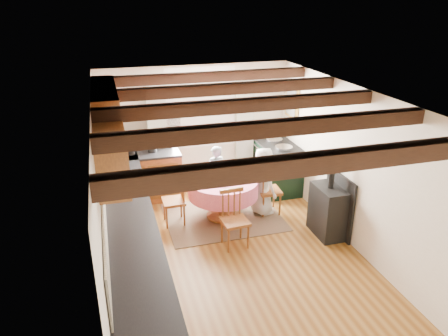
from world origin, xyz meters
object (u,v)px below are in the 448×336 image
object	(u,v)px
dining_table	(223,199)
cast_iron_stove	(329,198)
child_right	(263,182)
chair_left	(174,199)
chair_near	(235,219)
aga_range	(278,167)
child_far	(216,174)
chair_right	(269,189)
cup	(222,180)

from	to	relation	value
dining_table	cast_iron_stove	xyz separation A→B (m)	(1.45, -0.97, 0.28)
child_right	chair_left	bearing A→B (deg)	76.45
chair_near	cast_iron_stove	world-z (taller)	cast_iron_stove
chair_near	chair_left	size ratio (longest dim) A/B	1.02
dining_table	chair_near	world-z (taller)	chair_near
aga_range	child_right	xyz separation A→B (m)	(-0.62, -0.83, 0.13)
cast_iron_stove	child_right	xyz separation A→B (m)	(-0.73, 0.95, -0.04)
aga_range	child_far	world-z (taller)	child_far
dining_table	child_far	world-z (taller)	child_far
chair_left	child_right	world-z (taller)	child_right
dining_table	chair_left	bearing A→B (deg)	176.70
chair_right	child_right	size ratio (longest dim) A/B	0.76
dining_table	aga_range	distance (m)	1.57
cast_iron_stove	chair_near	bearing A→B (deg)	176.92
aga_range	cast_iron_stove	bearing A→B (deg)	-86.47
dining_table	child_far	size ratio (longest dim) A/B	1.10
child_far	cup	world-z (taller)	child_far
chair_right	child_right	bearing A→B (deg)	81.09
chair_right	cast_iron_stove	bearing A→B (deg)	-142.96
chair_right	cast_iron_stove	distance (m)	1.14
child_far	chair_left	bearing A→B (deg)	21.27
aga_range	cup	xyz separation A→B (m)	(-1.39, -0.95, 0.30)
chair_left	cup	bearing A→B (deg)	77.35
chair_left	aga_range	bearing A→B (deg)	110.10
aga_range	cup	size ratio (longest dim) A/B	9.25
child_far	child_right	size ratio (longest dim) A/B	0.90
child_far	chair_right	bearing A→B (deg)	123.21
chair_near	child_far	bearing A→B (deg)	81.88
chair_near	child_right	xyz separation A→B (m)	(0.78, 0.87, 0.15)
dining_table	chair_near	bearing A→B (deg)	-94.33
chair_near	aga_range	bearing A→B (deg)	46.68
dining_table	chair_near	distance (m)	0.90
aga_range	cup	bearing A→B (deg)	-145.78
chair_left	cup	distance (m)	0.87
child_right	cup	size ratio (longest dim) A/B	10.85
chair_right	cup	distance (m)	0.94
child_right	cup	xyz separation A→B (m)	(-0.77, -0.12, 0.17)
chair_right	child_right	xyz separation A→B (m)	(-0.11, 0.02, 0.14)
aga_range	child_right	bearing A→B (deg)	-126.92
cast_iron_stove	chair_left	bearing A→B (deg)	155.87
child_right	child_far	bearing A→B (deg)	32.64
chair_near	cast_iron_stove	bearing A→B (deg)	-6.91
child_far	cup	xyz separation A→B (m)	(-0.11, -0.81, 0.23)
child_far	cast_iron_stove	bearing A→B (deg)	116.39
chair_left	child_right	xyz separation A→B (m)	(1.55, -0.07, 0.16)
chair_right	child_far	distance (m)	1.06
chair_near	aga_range	distance (m)	2.21
chair_near	child_right	world-z (taller)	child_right
chair_right	cast_iron_stove	size ratio (longest dim) A/B	0.72
chair_left	chair_right	bearing A→B (deg)	87.63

